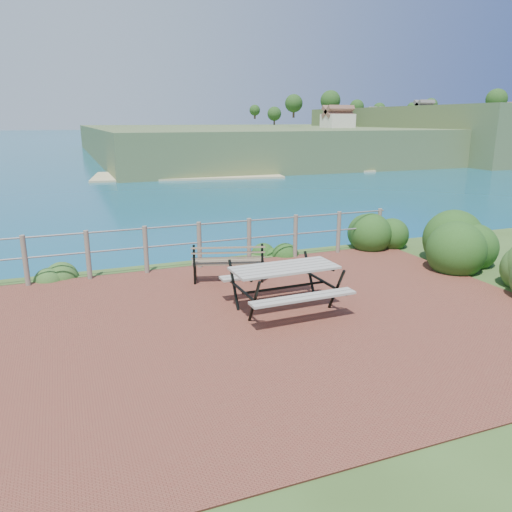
# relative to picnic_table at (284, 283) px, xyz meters

# --- Properties ---
(ground) EXTENTS (10.00, 7.00, 0.12)m
(ground) POSITION_rel_picnic_table_xyz_m (-0.68, -0.40, -0.48)
(ground) COLOR brown
(ground) RESTS_ON ground
(ocean) EXTENTS (1200.00, 1200.00, 0.00)m
(ocean) POSITION_rel_picnic_table_xyz_m (-0.68, 199.60, -0.48)
(ocean) COLOR #136672
(ocean) RESTS_ON ground
(safety_railing) EXTENTS (9.40, 0.10, 1.00)m
(safety_railing) POSITION_rel_picnic_table_xyz_m (-0.68, 2.95, 0.09)
(safety_railing) COLOR #6B5B4C
(safety_railing) RESTS_ON ground
(distant_bay) EXTENTS (290.00, 232.36, 24.00)m
(distant_bay) POSITION_rel_picnic_table_xyz_m (172.39, 202.20, -2.00)
(distant_bay) COLOR #3A562B
(distant_bay) RESTS_ON ground
(picnic_table) EXTENTS (1.79, 1.54, 0.75)m
(picnic_table) POSITION_rel_picnic_table_xyz_m (0.00, 0.00, 0.00)
(picnic_table) COLOR gray
(picnic_table) RESTS_ON ground
(park_bench) EXTENTS (1.47, 0.75, 0.80)m
(park_bench) POSITION_rel_picnic_table_xyz_m (-0.41, 1.78, 0.05)
(park_bench) COLOR brown
(park_bench) RESTS_ON ground
(shrub_right_front) EXTENTS (1.36, 1.36, 1.94)m
(shrub_right_front) POSITION_rel_picnic_table_xyz_m (4.74, 1.17, -0.48)
(shrub_right_front) COLOR #204013
(shrub_right_front) RESTS_ON ground
(shrub_right_edge) EXTENTS (1.26, 1.26, 1.79)m
(shrub_right_edge) POSITION_rel_picnic_table_xyz_m (3.99, 3.19, -0.48)
(shrub_right_edge) COLOR #204013
(shrub_right_edge) RESTS_ON ground
(shrub_lip_west) EXTENTS (0.71, 0.71, 0.43)m
(shrub_lip_west) POSITION_rel_picnic_table_xyz_m (-3.72, 3.40, -0.48)
(shrub_lip_west) COLOR #2D5921
(shrub_lip_west) RESTS_ON ground
(shrub_lip_east) EXTENTS (0.73, 0.73, 0.45)m
(shrub_lip_east) POSITION_rel_picnic_table_xyz_m (1.27, 3.44, -0.48)
(shrub_lip_east) COLOR #204013
(shrub_lip_east) RESTS_ON ground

